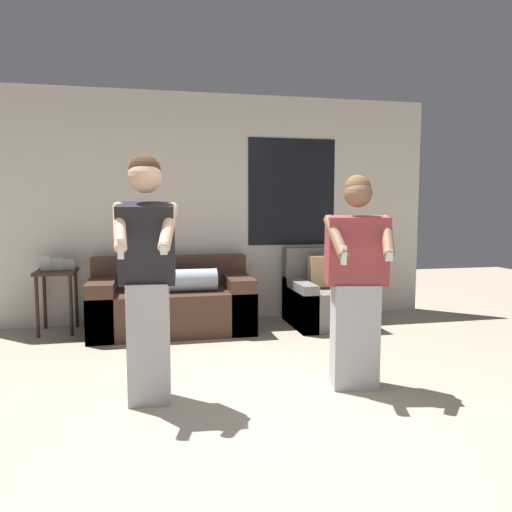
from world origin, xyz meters
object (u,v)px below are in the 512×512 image
Objects in this scene: couch at (172,303)px; side_table at (57,280)px; armchair at (324,299)px; person_right at (356,283)px; person_left at (147,277)px.

side_table is (-1.22, 0.19, 0.27)m from couch.
armchair is 0.55× the size of person_right.
person_left is (0.97, -2.22, 0.32)m from side_table.
person_right is (2.50, -2.24, 0.23)m from side_table.
couch is 1.09× the size of person_right.
person_left reaches higher than person_right.
person_left reaches higher than armchair.
person_left is (-2.01, -1.97, 0.59)m from armchair.
couch is 1.01× the size of person_left.
person_left is (-0.26, -2.03, 0.59)m from couch.
couch is 1.76m from armchair.
armchair is (1.75, -0.07, -0.01)m from couch.
armchair is at bearing -4.88° from side_table.
armchair is at bearing 76.40° from person_right.
person_left reaches higher than couch.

